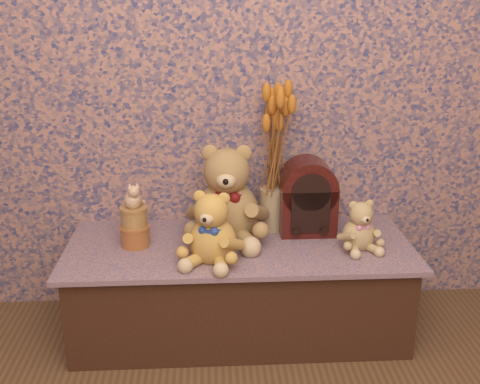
# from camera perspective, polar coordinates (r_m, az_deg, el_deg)

# --- Properties ---
(display_shelf) EXTENTS (1.39, 0.58, 0.39)m
(display_shelf) POSITION_cam_1_polar(r_m,az_deg,el_deg) (2.42, -0.07, -9.43)
(display_shelf) COLOR #3B4579
(display_shelf) RESTS_ON ground
(teddy_large) EXTENTS (0.37, 0.43, 0.43)m
(teddy_large) POSITION_cam_1_polar(r_m,az_deg,el_deg) (2.32, -1.28, 0.36)
(teddy_large) COLOR olive
(teddy_large) RESTS_ON display_shelf
(teddy_medium) EXTENTS (0.31, 0.34, 0.30)m
(teddy_medium) POSITION_cam_1_polar(r_m,az_deg,el_deg) (2.14, -2.74, -3.13)
(teddy_medium) COLOR #BA8534
(teddy_medium) RESTS_ON display_shelf
(teddy_small) EXTENTS (0.21, 0.23, 0.22)m
(teddy_small) POSITION_cam_1_polar(r_m,az_deg,el_deg) (2.30, 11.76, -2.98)
(teddy_small) COLOR tan
(teddy_small) RESTS_ON display_shelf
(cathedral_radio) EXTENTS (0.23, 0.17, 0.32)m
(cathedral_radio) POSITION_cam_1_polar(r_m,az_deg,el_deg) (2.41, 6.71, -0.38)
(cathedral_radio) COLOR #340D09
(cathedral_radio) RESTS_ON display_shelf
(ceramic_vase) EXTENTS (0.13, 0.13, 0.18)m
(ceramic_vase) POSITION_cam_1_polar(r_m,az_deg,el_deg) (2.45, 3.20, -1.65)
(ceramic_vase) COLOR tan
(ceramic_vase) RESTS_ON display_shelf
(dried_stalks) EXTENTS (0.27, 0.27, 0.42)m
(dried_stalks) POSITION_cam_1_polar(r_m,az_deg,el_deg) (2.36, 3.34, 5.17)
(dried_stalks) COLOR #C86E20
(dried_stalks) RESTS_ON ceramic_vase
(biscuit_tin_lower) EXTENTS (0.12, 0.12, 0.08)m
(biscuit_tin_lower) POSITION_cam_1_polar(r_m,az_deg,el_deg) (2.34, -10.34, -4.31)
(biscuit_tin_lower) COLOR gold
(biscuit_tin_lower) RESTS_ON display_shelf
(biscuit_tin_upper) EXTENTS (0.13, 0.13, 0.08)m
(biscuit_tin_upper) POSITION_cam_1_polar(r_m,az_deg,el_deg) (2.31, -10.46, -2.45)
(biscuit_tin_upper) COLOR #DBBF5F
(biscuit_tin_upper) RESTS_ON biscuit_tin_lower
(cat_figurine) EXTENTS (0.10, 0.11, 0.11)m
(cat_figurine) POSITION_cam_1_polar(r_m,az_deg,el_deg) (2.28, -10.61, -0.22)
(cat_figurine) COLOR silver
(cat_figurine) RESTS_ON biscuit_tin_upper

